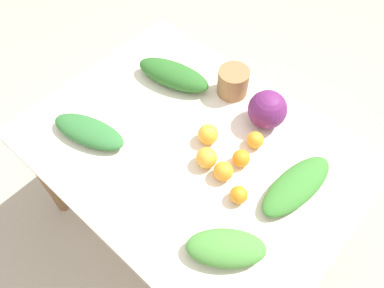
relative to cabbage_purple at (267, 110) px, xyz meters
The scene contains 14 objects.
ground_plane 0.85m from the cabbage_purple, 64.58° to the left, with size 8.00×8.00×0.00m, color #B2A899.
dining_table 0.37m from the cabbage_purple, 64.58° to the left, with size 1.30×0.97×0.71m.
cabbage_purple is the anchor object (origin of this frame).
paper_bag 0.21m from the cabbage_purple, 11.66° to the right, with size 0.13×0.13×0.12m, color #997047.
greens_bunch_chard 0.58m from the cabbage_purple, 112.62° to the left, with size 0.26×0.13×0.08m, color #4C933D.
greens_bunch_scallion 0.45m from the cabbage_purple, 11.16° to the left, with size 0.34×0.13×0.09m, color #2D6B28.
greens_bunch_beet_tops 0.72m from the cabbage_purple, 47.70° to the left, with size 0.32×0.13×0.06m, color #337538.
greens_bunch_dandelion 0.33m from the cabbage_purple, 145.44° to the left, with size 0.34×0.13×0.06m, color #3D8433.
orange_0 0.24m from the cabbage_purple, 102.23° to the left, with size 0.07×0.07×0.07m, color orange.
orange_1 0.26m from the cabbage_purple, 63.57° to the left, with size 0.08×0.08×0.08m, color #F9A833.
orange_2 0.14m from the cabbage_purple, 107.25° to the left, with size 0.07×0.07×0.07m, color orange.
orange_3 0.32m from the cabbage_purple, 81.41° to the left, with size 0.08×0.08×0.08m, color #F9A833.
orange_4 0.38m from the cabbage_purple, 110.93° to the left, with size 0.07×0.07×0.07m, color orange.
orange_5 0.32m from the cabbage_purple, 96.32° to the left, with size 0.07×0.07×0.07m, color orange.
Camera 1 is at (-0.55, 0.62, 1.94)m, focal length 35.00 mm.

